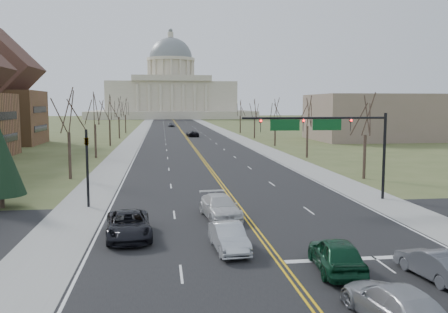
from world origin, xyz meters
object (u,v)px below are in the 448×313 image
object	(u,v)px
car_nb_inner_lead	(336,254)
car_sb_outer_lead	(129,225)
car_nb_outer_lead	(434,264)
car_sb_inner_lead	(229,237)
car_nb_inner_second	(395,304)
car_far_nb	(192,134)
signal_mast	(326,131)
car_far_sb	(171,125)
signal_left	(87,159)
car_sb_inner_second	(220,207)

from	to	relation	value
car_nb_inner_lead	car_sb_outer_lead	world-z (taller)	car_nb_inner_lead
car_nb_outer_lead	car_sb_inner_lead	size ratio (longest dim) A/B	0.94
car_nb_inner_second	car_far_nb	distance (m)	99.58
car_nb_outer_lead	car_sb_outer_lead	size ratio (longest dim) A/B	0.74
car_sb_inner_lead	signal_mast	bearing A→B (deg)	47.18
car_nb_outer_lead	car_far_sb	distance (m)	146.13
signal_left	car_sb_outer_lead	size ratio (longest dim) A/B	1.08
signal_left	car_nb_outer_lead	xyz separation A→B (m)	(17.91, -17.55, -3.02)
signal_mast	car_sb_outer_lead	distance (m)	18.44
car_nb_inner_lead	car_sb_inner_second	distance (m)	11.98
signal_left	car_far_nb	bearing A→B (deg)	80.43
car_nb_inner_lead	car_sb_inner_lead	distance (m)	6.00
signal_mast	car_sb_inner_lead	size ratio (longest dim) A/B	2.75
car_sb_inner_second	car_far_nb	world-z (taller)	car_sb_inner_second
car_nb_outer_lead	car_sb_inner_second	xyz separation A→B (m)	(-8.26, 12.66, 0.10)
car_sb_inner_lead	car_far_nb	distance (m)	90.30
signal_left	car_nb_inner_second	xyz separation A→B (m)	(13.92, -21.62, -2.95)
car_nb_outer_lead	car_nb_inner_lead	bearing A→B (deg)	-27.20
car_nb_inner_second	car_sb_inner_lead	bearing A→B (deg)	-70.05
car_sb_inner_lead	car_far_sb	size ratio (longest dim) A/B	0.98
car_sb_outer_lead	signal_mast	bearing A→B (deg)	25.24
car_nb_inner_lead	signal_left	bearing A→B (deg)	-43.44
car_nb_inner_second	car_far_sb	xyz separation A→B (m)	(-4.86, 149.93, 0.02)
car_nb_outer_lead	car_far_sb	bearing A→B (deg)	-94.48
signal_mast	car_sb_inner_second	distance (m)	11.62
car_nb_outer_lead	car_far_sb	xyz separation A→B (m)	(-8.86, 145.86, 0.09)
car_nb_outer_lead	car_sb_outer_lead	bearing A→B (deg)	-38.84
car_nb_outer_lead	car_nb_inner_second	xyz separation A→B (m)	(-3.99, -4.07, 0.07)
car_nb_inner_lead	car_far_nb	size ratio (longest dim) A/B	0.94
car_nb_outer_lead	signal_left	bearing A→B (deg)	-52.37
car_nb_inner_second	car_far_nb	world-z (taller)	car_nb_inner_second
car_nb_outer_lead	car_sb_inner_lead	world-z (taller)	car_sb_inner_lead
car_nb_outer_lead	signal_mast	bearing A→B (deg)	-101.34
car_far_sb	signal_mast	bearing A→B (deg)	-93.36
car_nb_inner_lead	car_nb_outer_lead	bearing A→B (deg)	166.72
car_sb_inner_lead	car_far_sb	distance (m)	140.57
car_far_sb	signal_left	bearing A→B (deg)	-101.81
car_nb_inner_lead	car_sb_inner_lead	xyz separation A→B (m)	(-4.60, 3.85, -0.10)
signal_mast	car_nb_inner_lead	world-z (taller)	signal_mast
car_sb_inner_second	car_sb_inner_lead	bearing A→B (deg)	-100.34
car_nb_inner_lead	car_sb_outer_lead	bearing A→B (deg)	-28.97
car_nb_outer_lead	car_sb_inner_second	size ratio (longest dim) A/B	0.76
signal_left	car_nb_outer_lead	bearing A→B (deg)	-44.42
signal_left	car_nb_inner_second	world-z (taller)	signal_left
car_nb_inner_second	car_sb_inner_lead	xyz separation A→B (m)	(-4.70, 9.35, -0.03)
car_sb_inner_lead	car_far_nb	bearing A→B (deg)	83.12
car_far_nb	car_far_sb	xyz separation A→B (m)	(-4.09, 50.36, 0.05)
car_nb_inner_second	car_sb_outer_lead	size ratio (longest dim) A/B	0.93
car_nb_inner_lead	car_far_sb	bearing A→B (deg)	-82.14
car_nb_inner_second	car_far_nb	bearing A→B (deg)	-96.29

